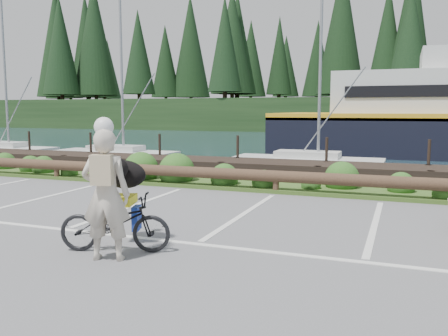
# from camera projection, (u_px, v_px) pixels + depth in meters

# --- Properties ---
(ground) EXTENTS (72.00, 72.00, 0.00)m
(ground) POSITION_uv_depth(u_px,v_px,m) (207.00, 238.00, 8.00)
(ground) COLOR #59595C
(harbor_backdrop) EXTENTS (170.00, 160.00, 30.00)m
(harbor_backdrop) POSITION_uv_depth(u_px,v_px,m) (388.00, 122.00, 80.71)
(harbor_backdrop) COLOR #172D38
(harbor_backdrop) RESTS_ON ground
(vegetation_strip) EXTENTS (34.00, 1.60, 0.10)m
(vegetation_strip) POSITION_uv_depth(u_px,v_px,m) (282.00, 187.00, 12.91)
(vegetation_strip) COLOR #3D5B21
(vegetation_strip) RESTS_ON ground
(log_rail) EXTENTS (32.00, 0.30, 0.60)m
(log_rail) POSITION_uv_depth(u_px,v_px,m) (276.00, 193.00, 12.27)
(log_rail) COLOR #443021
(log_rail) RESTS_ON ground
(bicycle) EXTENTS (1.79, 1.07, 0.89)m
(bicycle) POSITION_uv_depth(u_px,v_px,m) (115.00, 223.00, 7.20)
(bicycle) COLOR black
(bicycle) RESTS_ON ground
(cyclist) EXTENTS (0.80, 0.64, 1.90)m
(cyclist) POSITION_uv_depth(u_px,v_px,m) (106.00, 195.00, 6.74)
(cyclist) COLOR #C0B5A3
(cyclist) RESTS_ON ground
(dog) EXTENTS (0.61, 0.87, 0.46)m
(dog) POSITION_uv_depth(u_px,v_px,m) (123.00, 174.00, 7.65)
(dog) COLOR black
(dog) RESTS_ON bicycle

